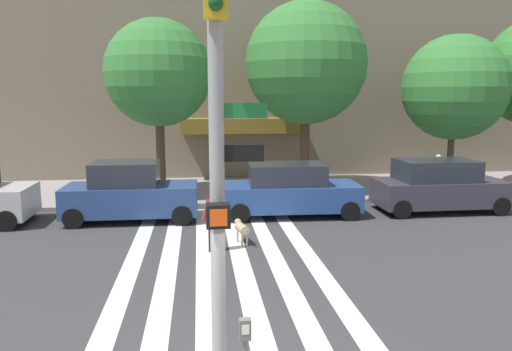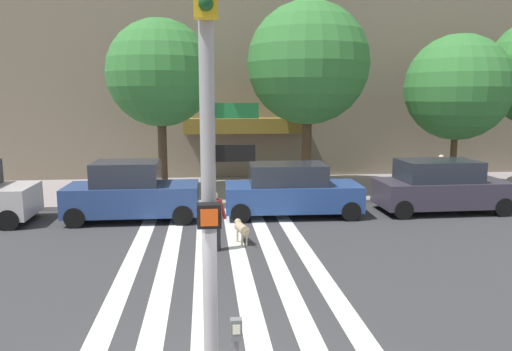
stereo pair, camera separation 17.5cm
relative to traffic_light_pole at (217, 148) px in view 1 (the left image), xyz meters
name	(u,v)px [view 1 (the left image)]	position (x,y,z in m)	size (l,w,h in m)	color
ground_plane	(212,259)	(0.08, 6.24, -3.52)	(160.00, 160.00, 0.00)	#353538
sidewalk_far	(206,190)	(0.08, 15.11, -3.45)	(80.00, 6.00, 0.15)	gray
crosswalk_stripes	(222,259)	(0.34, 6.24, -3.52)	(4.95, 11.13, 0.01)	silver
traffic_light_pole	(217,148)	(0.00, 0.00, 0.00)	(0.74, 0.46, 5.80)	gray
parked_car_behind_first	(130,193)	(-2.51, 10.52, -2.59)	(4.37, 1.96, 1.99)	navy
parked_car_third_in_line	(290,190)	(2.92, 10.52, -2.63)	(4.71, 2.10, 1.84)	navy
parked_car_fourth_in_line	(438,186)	(8.37, 10.52, -2.60)	(4.58, 2.04, 1.88)	#37313F
street_tree_nearest	(158,73)	(-1.72, 13.80, 1.49)	(4.18, 4.18, 6.97)	#4C3823
street_tree_middle	(306,64)	(4.27, 14.30, 1.94)	(5.04, 5.04, 7.85)	#4C3823
street_tree_further	(455,88)	(10.49, 13.65, 0.97)	(4.38, 4.38, 6.53)	#4C3823
pedestrian_dog_walker	(215,218)	(0.17, 6.87, -2.59)	(0.70, 0.33, 1.64)	black
dog_on_leash	(242,228)	(0.95, 7.49, -3.08)	(0.41, 0.96, 0.65)	tan
pedestrian_bystander	(438,172)	(9.52, 12.81, -2.44)	(0.64, 0.46, 1.64)	#282D4C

